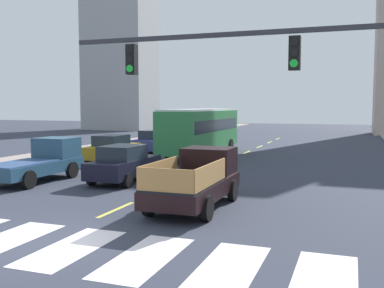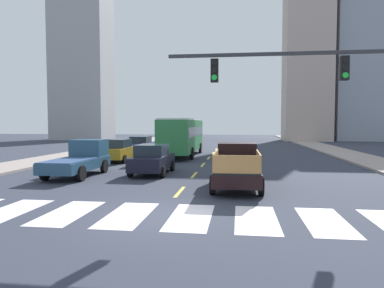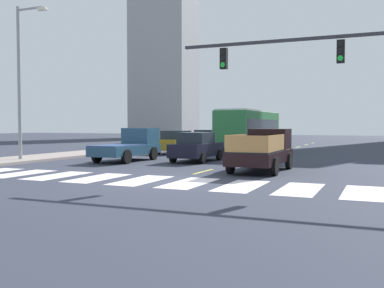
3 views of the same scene
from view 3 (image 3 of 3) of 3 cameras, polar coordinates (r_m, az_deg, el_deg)
name	(u,v)px [view 3 (image 3 of 3)]	position (r m, az deg, el deg)	size (l,w,h in m)	color
ground_plane	(165,182)	(17.08, -3.51, -4.81)	(160.00, 160.00, 0.00)	#2F3341
sidewalk_left	(129,149)	(38.77, -7.96, -0.64)	(3.55, 110.00, 0.15)	gray
crosswalk_stripe_1	(21,174)	(21.21, -20.93, -3.54)	(1.29, 3.32, 0.01)	silver
crosswalk_stripe_2	(58,176)	(19.86, -16.71, -3.88)	(1.29, 3.32, 0.01)	silver
crosswalk_stripe_3	(98,178)	(18.64, -11.91, -4.24)	(1.29, 3.32, 0.01)	silver
crosswalk_stripe_4	(141,180)	(17.56, -6.48, -4.61)	(1.29, 3.32, 0.01)	silver
crosswalk_stripe_5	(189,183)	(16.66, -0.38, -4.98)	(1.29, 3.32, 0.01)	silver
crosswalk_stripe_6	(242,186)	(15.96, 6.32, -5.32)	(1.29, 3.32, 0.01)	silver
crosswalk_stripe_7	(300,189)	(15.51, 13.54, -5.61)	(1.29, 3.32, 0.01)	silver
crosswalk_stripe_8	(364,193)	(15.30, 21.08, -5.81)	(1.29, 3.32, 0.01)	silver
lane_dash_0	(203,172)	(20.71, 1.47, -3.52)	(0.16, 2.40, 0.01)	#D3C648
lane_dash_1	(236,163)	(25.40, 5.64, -2.42)	(0.16, 2.40, 0.01)	#D3C648
lane_dash_2	(259,157)	(30.20, 8.50, -1.66)	(0.16, 2.40, 0.01)	#D3C648
lane_dash_3	(275,153)	(35.05, 10.57, -1.11)	(0.16, 2.40, 0.01)	#D3C648
lane_dash_4	(288,149)	(39.93, 12.13, -0.69)	(0.16, 2.40, 0.01)	#D3C648
lane_dash_5	(298,147)	(44.85, 13.35, -0.36)	(0.16, 2.40, 0.01)	#D3C648
lane_dash_6	(306,145)	(49.77, 14.33, -0.09)	(0.16, 2.40, 0.01)	#D3C648
lane_dash_7	(313,143)	(54.72, 15.14, 0.12)	(0.16, 2.40, 0.01)	#D3C648
pickup_stakebed	(264,151)	(21.41, 9.10, -0.85)	(2.18, 5.20, 1.96)	black
pickup_dark	(131,145)	(27.18, -7.83, -0.17)	(2.18, 5.20, 1.96)	navy
city_bus	(250,127)	(37.06, 7.34, 2.13)	(2.72, 10.80, 3.32)	#2C773F
sedan_near_left	(197,147)	(26.24, 0.61, -0.38)	(2.02, 4.40, 1.72)	black
sedan_near_right	(177,142)	(33.63, -1.95, 0.25)	(2.02, 4.40, 1.72)	#997416
sedan_mid	(207,140)	(39.23, 1.97, 0.56)	(2.02, 4.40, 1.72)	navy
traffic_signal_gantry	(379,65)	(17.47, 22.68, 9.26)	(11.42, 0.27, 6.00)	#2D2D33
streetlight_left	(21,76)	(28.13, -20.92, 8.03)	(2.20, 0.28, 9.00)	gray
block_mid_right	(164,41)	(74.74, -3.60, 13.01)	(9.58, 7.11, 31.69)	#9D9D9F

